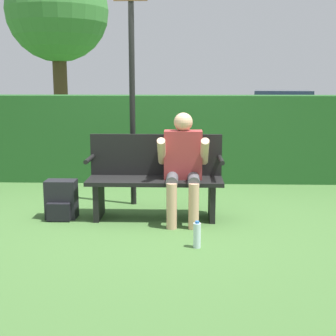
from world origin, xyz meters
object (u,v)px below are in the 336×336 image
at_px(parked_car, 282,111).
at_px(tree, 57,11).
at_px(signpost, 132,75).
at_px(person_seated, 183,161).
at_px(park_bench, 155,177).
at_px(water_bottle, 197,235).
at_px(backpack, 61,200).

relative_size(parked_car, tree, 0.99).
bearing_deg(tree, parked_car, 29.32).
bearing_deg(signpost, person_seated, -46.33).
distance_m(park_bench, parked_car, 9.91).
xyz_separation_m(person_seated, water_bottle, (0.14, -0.89, -0.55)).
height_order(backpack, signpost, signpost).
height_order(park_bench, tree, tree).
xyz_separation_m(park_bench, parked_car, (3.31, 9.34, 0.13)).
bearing_deg(backpack, parked_car, 65.13).
bearing_deg(water_bottle, person_seated, 98.84).
distance_m(signpost, parked_car, 9.57).
relative_size(backpack, signpost, 0.16).
height_order(person_seated, water_bottle, person_seated).
bearing_deg(parked_car, person_seated, 171.53).
bearing_deg(backpack, water_bottle, -30.64).
bearing_deg(park_bench, person_seated, -20.50).
xyz_separation_m(water_bottle, parked_car, (2.86, 10.34, 0.47)).
bearing_deg(park_bench, parked_car, 70.45).
relative_size(water_bottle, signpost, 0.09).
height_order(signpost, tree, tree).
relative_size(park_bench, tree, 0.35).
distance_m(water_bottle, tree, 8.21).
bearing_deg(signpost, water_bottle, -63.67).
relative_size(water_bottle, tree, 0.06).
bearing_deg(parked_car, tree, 128.46).
height_order(water_bottle, tree, tree).
bearing_deg(signpost, backpack, -139.49).
xyz_separation_m(water_bottle, signpost, (-0.76, 1.54, 1.48)).
relative_size(person_seated, water_bottle, 4.63).
bearing_deg(parked_car, backpack, 164.27).
bearing_deg(person_seated, tree, 115.66).
relative_size(water_bottle, parked_car, 0.06).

